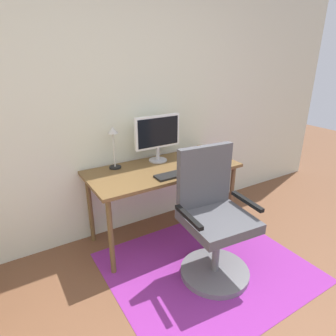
% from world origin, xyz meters
% --- Properties ---
extents(wall_back, '(6.00, 0.10, 2.60)m').
position_xyz_m(wall_back, '(0.00, 2.20, 1.30)').
color(wall_back, beige).
rests_on(wall_back, ground).
extents(area_rug, '(1.62, 1.41, 0.01)m').
position_xyz_m(area_rug, '(0.37, 1.17, 0.00)').
color(area_rug, '#842886').
rests_on(area_rug, ground).
extents(desk, '(1.42, 0.65, 0.73)m').
position_xyz_m(desk, '(0.31, 1.80, 0.66)').
color(desk, brown).
rests_on(desk, ground).
extents(monitor, '(0.48, 0.18, 0.46)m').
position_xyz_m(monitor, '(0.36, 1.99, 1.01)').
color(monitor, '#B2B2B7').
rests_on(monitor, desk).
extents(keyboard, '(0.43, 0.13, 0.02)m').
position_xyz_m(keyboard, '(0.34, 1.59, 0.74)').
color(keyboard, black).
rests_on(keyboard, desk).
extents(computer_mouse, '(0.06, 0.10, 0.03)m').
position_xyz_m(computer_mouse, '(0.68, 1.64, 0.75)').
color(computer_mouse, black).
rests_on(computer_mouse, desk).
extents(coffee_cup, '(0.08, 0.08, 0.09)m').
position_xyz_m(coffee_cup, '(0.85, 1.93, 0.78)').
color(coffee_cup, '#8D601A').
rests_on(coffee_cup, desk).
extents(cell_phone, '(0.11, 0.15, 0.01)m').
position_xyz_m(cell_phone, '(0.77, 1.81, 0.74)').
color(cell_phone, black).
rests_on(cell_phone, desk).
extents(desk_lamp, '(0.11, 0.11, 0.39)m').
position_xyz_m(desk_lamp, '(-0.07, 2.03, 1.00)').
color(desk_lamp, black).
rests_on(desk_lamp, desk).
extents(office_chair, '(0.61, 0.57, 1.07)m').
position_xyz_m(office_chair, '(0.38, 1.13, 0.44)').
color(office_chair, slate).
rests_on(office_chair, ground).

